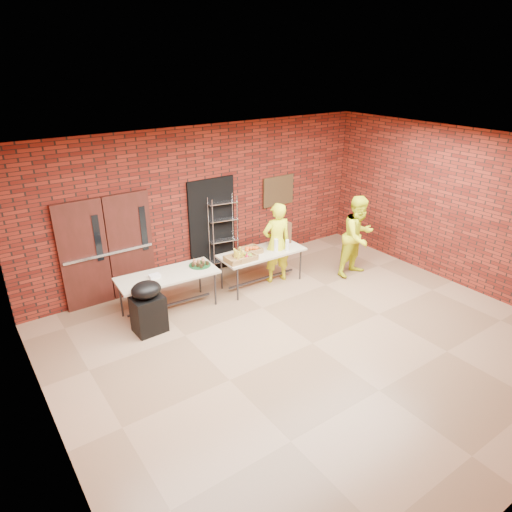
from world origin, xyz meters
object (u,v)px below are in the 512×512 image
at_px(table_right, 262,254).
at_px(coffee_dispenser, 281,233).
at_px(wire_rack, 223,234).
at_px(covered_grill, 148,307).
at_px(volunteer_man, 358,236).
at_px(volunteer_woman, 277,243).
at_px(table_left, 168,278).

distance_m(table_right, coffee_dispenser, 0.71).
height_order(table_right, coffee_dispenser, coffee_dispenser).
relative_size(wire_rack, covered_grill, 1.79).
distance_m(wire_rack, covered_grill, 2.77).
bearing_deg(wire_rack, volunteer_man, -28.07).
height_order(wire_rack, table_right, wire_rack).
xyz_separation_m(volunteer_woman, volunteer_man, (1.63, -0.76, 0.02)).
bearing_deg(coffee_dispenser, wire_rack, 136.27).
distance_m(volunteer_woman, volunteer_man, 1.80).
relative_size(wire_rack, volunteer_man, 0.97).
bearing_deg(volunteer_man, table_right, 154.35).
bearing_deg(table_right, wire_rack, 107.17).
bearing_deg(covered_grill, wire_rack, 28.15).
bearing_deg(table_left, volunteer_woman, 0.56).
bearing_deg(covered_grill, volunteer_woman, 3.71).
xyz_separation_m(wire_rack, volunteer_woman, (0.64, -1.08, 0.00)).
distance_m(coffee_dispenser, covered_grill, 3.36).
height_order(wire_rack, table_left, wire_rack).
height_order(table_right, volunteer_woman, volunteer_woman).
relative_size(coffee_dispenser, volunteer_woman, 0.27).
bearing_deg(wire_rack, volunteer_woman, -48.43).
bearing_deg(wire_rack, coffee_dispenser, -32.90).
bearing_deg(volunteer_man, table_left, 163.44).
distance_m(wire_rack, volunteer_man, 2.92).
xyz_separation_m(table_left, volunteer_woman, (2.42, -0.14, 0.17)).
xyz_separation_m(coffee_dispenser, volunteer_man, (1.37, -0.97, -0.08)).
bearing_deg(covered_grill, coffee_dispenser, 6.85).
xyz_separation_m(table_left, coffee_dispenser, (2.69, 0.07, 0.28)).
xyz_separation_m(table_left, volunteer_man, (4.05, -0.90, 0.19)).
xyz_separation_m(coffee_dispenser, covered_grill, (-3.28, -0.51, -0.49)).
relative_size(wire_rack, volunteer_woman, 1.00).
height_order(table_left, table_right, table_left).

